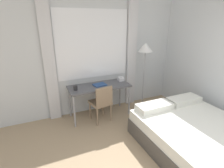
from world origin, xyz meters
The scene contains 9 objects.
wall_back_with_window centered at (-0.01, 2.68, 1.35)m, with size 5.09×0.13×2.70m.
wall_right centered at (2.07, 1.33, 1.35)m, with size 0.05×3.66×2.70m.
desk centered at (-0.05, 2.32, 0.69)m, with size 1.37×0.57×0.75m.
desk_chair centered at (-0.11, 2.04, 0.49)m, with size 0.46×0.46×0.84m.
bed centered at (1.06, 0.53, 0.25)m, with size 1.67×1.94×0.61m.
standing_lamp centered at (1.08, 2.26, 1.33)m, with size 0.33×0.33×1.63m.
telephone centered at (0.54, 2.42, 0.79)m, with size 0.15×0.15×0.10m.
book centered at (-0.04, 2.33, 0.76)m, with size 0.30×0.25×0.02m.
mug centered at (-0.60, 2.26, 0.79)m, with size 0.08×0.08×0.10m.
Camera 1 is at (-1.28, -1.13, 2.11)m, focal length 28.00 mm.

